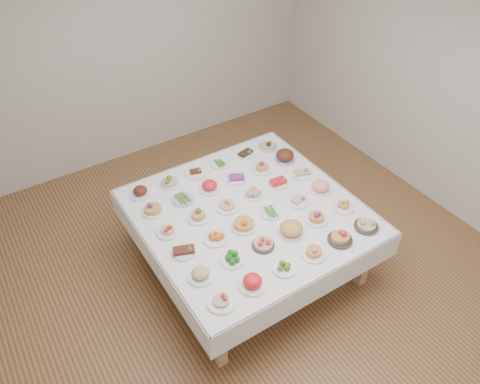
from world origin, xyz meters
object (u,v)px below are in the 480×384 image
dish_0 (221,299)px  dish_35 (268,143)px  display_table (248,216)px  dish_18 (168,229)px

dish_0 → dish_35: size_ratio=1.06×
display_table → dish_18: size_ratio=9.90×
dish_18 → dish_35: bearing=21.7°
display_table → dish_0: dish_0 is taller
dish_0 → dish_18: (-0.01, 0.93, -0.01)m
dish_0 → dish_18: size_ratio=1.10×
display_table → dish_35: dish_35 is taller
dish_0 → dish_18: 0.93m
dish_18 → display_table: bearing=-10.9°
display_table → dish_35: 1.10m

